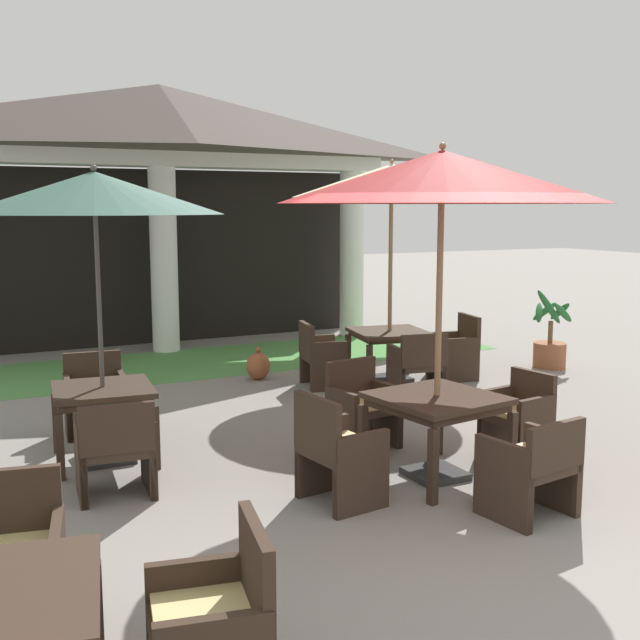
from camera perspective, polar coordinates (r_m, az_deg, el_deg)
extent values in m
plane|color=gray|center=(6.01, 12.22, -15.35)|extent=(60.00, 60.00, 0.00)
cylinder|color=white|center=(13.10, -11.41, 4.33)|extent=(0.45, 0.45, 3.04)
cylinder|color=white|center=(14.48, 2.35, 4.85)|extent=(0.45, 0.45, 3.04)
cube|color=white|center=(13.09, -11.62, 11.50)|extent=(7.94, 0.70, 0.24)
pyramid|color=#514742|center=(13.15, -11.70, 14.34)|extent=(8.34, 2.73, 1.06)
cube|color=black|center=(13.97, -12.42, 4.54)|extent=(7.74, 0.16, 3.04)
cube|color=#519347|center=(12.14, -9.64, -3.15)|extent=(10.14, 2.37, 0.01)
cube|color=#38281E|center=(6.94, 8.60, -5.69)|extent=(1.12, 1.12, 0.05)
cube|color=#38281E|center=(6.95, 8.59, -6.17)|extent=(1.03, 1.03, 0.07)
cube|color=#38281E|center=(6.42, 8.31, -10.65)|extent=(0.08, 0.08, 0.63)
cube|color=#38281E|center=(7.06, 13.92, -9.06)|extent=(0.08, 0.08, 0.63)
cube|color=#38281E|center=(7.09, 3.17, -8.73)|extent=(0.08, 0.08, 0.63)
cube|color=#38281E|center=(7.67, 8.71, -7.49)|extent=(0.08, 0.08, 0.63)
cube|color=#2D2D2D|center=(7.13, 8.48, -11.11)|extent=(0.47, 0.47, 0.06)
cylinder|color=olive|center=(6.82, 8.71, -1.00)|extent=(0.06, 0.06, 2.60)
cone|color=maroon|center=(6.74, 8.96, 10.37)|extent=(2.81, 2.81, 0.45)
sphere|color=olive|center=(6.75, 9.01, 12.52)|extent=(0.06, 0.06, 0.06)
cube|color=#38281E|center=(7.78, 3.28, -6.53)|extent=(0.65, 0.56, 0.07)
cube|color=#E0CC7F|center=(7.77, 3.28, -6.10)|extent=(0.59, 0.52, 0.05)
cube|color=#38281E|center=(7.90, 2.29, -4.43)|extent=(0.59, 0.13, 0.43)
cube|color=#38281E|center=(7.97, 4.85, -6.84)|extent=(0.12, 0.50, 0.63)
cube|color=#38281E|center=(7.65, 1.64, -7.47)|extent=(0.12, 0.50, 0.63)
cube|color=#38281E|center=(7.84, 5.81, -8.10)|extent=(0.06, 0.06, 0.37)
cube|color=#38281E|center=(7.52, 2.67, -8.79)|extent=(0.06, 0.06, 0.37)
cube|color=#38281E|center=(8.17, 3.81, -7.41)|extent=(0.06, 0.06, 0.37)
cube|color=#38281E|center=(7.86, 0.73, -8.02)|extent=(0.06, 0.06, 0.37)
cube|color=#38281E|center=(7.75, 14.24, -6.95)|extent=(0.56, 0.59, 0.07)
cube|color=#E0CC7F|center=(7.73, 14.25, -6.52)|extent=(0.51, 0.54, 0.05)
cube|color=#38281E|center=(7.86, 15.40, -5.03)|extent=(0.13, 0.53, 0.39)
cube|color=#38281E|center=(7.62, 15.60, -7.83)|extent=(0.50, 0.12, 0.63)
cube|color=#38281E|center=(7.92, 12.89, -7.10)|extent=(0.50, 0.12, 0.63)
cube|color=#38281E|center=(7.50, 14.42, -9.15)|extent=(0.06, 0.06, 0.35)
cube|color=#38281E|center=(7.80, 11.80, -8.37)|extent=(0.06, 0.06, 0.35)
cube|color=#38281E|center=(7.82, 16.56, -8.50)|extent=(0.06, 0.06, 0.35)
cube|color=#38281E|center=(8.11, 13.96, -7.80)|extent=(0.06, 0.06, 0.35)
cube|color=#38281E|center=(6.34, 15.08, -10.31)|extent=(0.67, 0.62, 0.07)
cube|color=#E0CC7F|center=(6.32, 15.10, -9.79)|extent=(0.62, 0.57, 0.05)
cube|color=#38281E|center=(6.12, 16.98, -8.91)|extent=(0.61, 0.14, 0.37)
cube|color=#38281E|center=(6.16, 13.29, -11.58)|extent=(0.13, 0.55, 0.64)
cube|color=#38281E|center=(6.57, 16.69, -10.43)|extent=(0.13, 0.55, 0.64)
cube|color=#38281E|center=(6.37, 11.63, -12.17)|extent=(0.06, 0.06, 0.37)
cube|color=#38281E|center=(6.76, 14.95, -11.07)|extent=(0.06, 0.06, 0.37)
cube|color=#38281E|center=(6.06, 15.06, -13.37)|extent=(0.06, 0.06, 0.37)
cube|color=#38281E|center=(6.47, 18.32, -12.10)|extent=(0.06, 0.06, 0.37)
cube|color=#38281E|center=(6.38, 1.57, -9.66)|extent=(0.58, 0.65, 0.07)
cube|color=#E0CC7F|center=(6.36, 1.58, -9.15)|extent=(0.54, 0.60, 0.05)
cube|color=#38281E|center=(6.17, -0.21, -7.74)|extent=(0.13, 0.59, 0.45)
cube|color=#38281E|center=(6.62, 0.15, -9.91)|extent=(0.52, 0.12, 0.65)
cube|color=#38281E|center=(6.20, 3.10, -11.21)|extent=(0.52, 0.12, 0.65)
cube|color=#38281E|center=(6.78, 1.81, -10.60)|extent=(0.06, 0.06, 0.39)
cube|color=#38281E|center=(6.38, 4.71, -11.85)|extent=(0.06, 0.06, 0.39)
cube|color=#38281E|center=(6.54, -1.50, -11.34)|extent=(0.06, 0.06, 0.39)
cube|color=#38281E|center=(6.12, 1.30, -12.73)|extent=(0.06, 0.06, 0.39)
cube|color=#38281E|center=(10.63, 5.14, -0.91)|extent=(1.14, 1.14, 0.05)
cube|color=#38281E|center=(10.64, 5.14, -1.18)|extent=(1.05, 1.05, 0.05)
cube|color=#38281E|center=(10.13, 3.65, -3.57)|extent=(0.08, 0.08, 0.62)
cube|color=#38281E|center=(10.46, 8.30, -3.26)|extent=(0.08, 0.08, 0.62)
cube|color=#38281E|center=(10.97, 2.07, -2.64)|extent=(0.08, 0.08, 0.62)
cube|color=#38281E|center=(11.27, 6.43, -2.39)|extent=(0.08, 0.08, 0.62)
cube|color=#2D2D2D|center=(10.76, 5.10, -4.37)|extent=(0.51, 0.51, 0.08)
cylinder|color=olive|center=(10.55, 5.19, 2.59)|extent=(0.06, 0.06, 2.70)
cone|color=beige|center=(10.50, 5.29, 10.17)|extent=(2.68, 2.68, 0.44)
sphere|color=olive|center=(10.51, 5.31, 11.54)|extent=(0.06, 0.06, 0.06)
cube|color=#38281E|center=(10.39, 0.22, -2.78)|extent=(0.60, 0.69, 0.07)
cube|color=#E0CC7F|center=(10.37, 0.22, -2.45)|extent=(0.55, 0.64, 0.05)
cube|color=#38281E|center=(10.28, -0.99, -1.46)|extent=(0.18, 0.61, 0.44)
cube|color=#38281E|center=(10.67, -0.21, -2.85)|extent=(0.49, 0.15, 0.65)
cube|color=#38281E|center=(10.13, 0.67, -3.45)|extent=(0.49, 0.15, 0.65)
cube|color=#38281E|center=(10.75, 0.92, -3.57)|extent=(0.07, 0.07, 0.36)
cube|color=#38281E|center=(10.23, 1.83, -4.18)|extent=(0.07, 0.07, 0.36)
cube|color=#38281E|center=(10.63, -1.33, -3.70)|extent=(0.07, 0.07, 0.36)
cube|color=#38281E|center=(10.11, -0.54, -4.33)|extent=(0.07, 0.07, 0.36)
cube|color=#38281E|center=(9.82, 7.11, -3.38)|extent=(0.69, 0.61, 0.07)
cube|color=#E0CC7F|center=(9.81, 7.12, -3.03)|extent=(0.64, 0.56, 0.05)
cube|color=#38281E|center=(9.56, 7.68, -2.25)|extent=(0.61, 0.18, 0.41)
cube|color=#38281E|center=(9.73, 5.57, -3.92)|extent=(0.16, 0.50, 0.68)
cube|color=#38281E|center=(9.95, 8.61, -3.71)|extent=(0.16, 0.50, 0.68)
cube|color=#38281E|center=(9.96, 5.13, -4.49)|extent=(0.07, 0.07, 0.38)
cube|color=#38281E|center=(10.17, 8.03, -4.28)|extent=(0.07, 0.07, 0.38)
cube|color=#38281E|center=(9.56, 6.09, -5.06)|extent=(0.07, 0.07, 0.38)
cube|color=#38281E|center=(9.78, 9.09, -4.82)|extent=(0.07, 0.07, 0.38)
cube|color=#38281E|center=(11.05, 9.72, -2.14)|extent=(0.64, 0.70, 0.07)
cube|color=#E0CC7F|center=(11.04, 9.73, -1.84)|extent=(0.59, 0.64, 0.05)
cube|color=#38281E|center=(11.12, 10.91, -0.76)|extent=(0.18, 0.60, 0.45)
cube|color=#38281E|center=(10.82, 10.36, -2.93)|extent=(0.54, 0.16, 0.62)
cube|color=#38281E|center=(11.32, 9.10, -2.40)|extent=(0.54, 0.16, 0.62)
cube|color=#38281E|center=(10.75, 9.17, -3.63)|extent=(0.07, 0.07, 0.37)
cube|color=#38281E|center=(11.24, 7.99, -3.08)|extent=(0.07, 0.07, 0.37)
cube|color=#38281E|center=(10.96, 11.45, -3.46)|extent=(0.07, 0.07, 0.37)
cube|color=#38281E|center=(11.44, 10.19, -2.93)|extent=(0.07, 0.07, 0.37)
cube|color=#38281E|center=(4.40, -16.12, -20.37)|extent=(0.08, 0.08, 0.61)
cube|color=#38281E|center=(4.83, -21.92, -16.33)|extent=(0.66, 0.65, 0.07)
cube|color=#E0CC7F|center=(4.81, -21.96, -15.67)|extent=(0.61, 0.60, 0.05)
cube|color=#38281E|center=(4.97, -21.76, -12.47)|extent=(0.56, 0.17, 0.43)
cube|color=#38281E|center=(4.85, -18.63, -17.39)|extent=(0.17, 0.55, 0.65)
cube|color=#38281E|center=(4.69, -18.82, -20.12)|extent=(0.07, 0.07, 0.39)
cube|color=#38281E|center=(5.13, -18.52, -17.51)|extent=(0.07, 0.07, 0.39)
cube|color=#38281E|center=(3.95, -8.39, -21.60)|extent=(0.64, 0.71, 0.07)
cube|color=#E0CC7F|center=(3.92, -8.41, -20.84)|extent=(0.59, 0.65, 0.05)
cube|color=#38281E|center=(3.86, -4.72, -17.87)|extent=(0.18, 0.62, 0.46)
cube|color=#38281E|center=(4.25, -8.89, -20.92)|extent=(0.53, 0.16, 0.65)
cube|color=#38281E|center=(4.34, -5.51, -22.16)|extent=(0.07, 0.07, 0.39)
cube|color=#38281E|center=(7.59, -15.70, -4.93)|extent=(1.00, 1.00, 0.05)
cube|color=#38281E|center=(7.60, -15.68, -5.37)|extent=(0.92, 0.92, 0.07)
cube|color=#38281E|center=(7.27, -18.58, -8.88)|extent=(0.08, 0.08, 0.60)
cube|color=#38281E|center=(7.34, -12.00, -8.45)|extent=(0.08, 0.08, 0.60)
cube|color=#38281E|center=(8.07, -18.83, -7.18)|extent=(0.08, 0.08, 0.60)
cube|color=#38281E|center=(8.13, -12.92, -6.82)|extent=(0.08, 0.08, 0.60)
cube|color=#2D2D2D|center=(7.76, -15.51, -9.58)|extent=(0.49, 0.49, 0.10)
cylinder|color=#4C4742|center=(7.49, -15.86, -0.86)|extent=(0.04, 0.04, 2.48)
cone|color=#33594C|center=(7.40, -16.26, 8.97)|extent=(2.35, 2.35, 0.39)
sphere|color=#4C4742|center=(7.41, -16.33, 10.70)|extent=(0.06, 0.06, 0.06)
cube|color=#38281E|center=(6.76, -14.86, -9.12)|extent=(0.65, 0.61, 0.07)
cube|color=#E0CC7F|center=(6.75, -14.88, -8.63)|extent=(0.60, 0.56, 0.05)
cube|color=#38281E|center=(6.45, -14.70, -7.75)|extent=(0.60, 0.13, 0.41)
cube|color=#38281E|center=(6.77, -17.22, -9.83)|extent=(0.12, 0.55, 0.66)
cube|color=#38281E|center=(6.82, -12.48, -9.51)|extent=(0.12, 0.55, 0.66)
cube|color=#38281E|center=(7.05, -17.23, -10.36)|extent=(0.06, 0.06, 0.36)
cube|color=#38281E|center=(7.09, -12.80, -10.07)|extent=(0.06, 0.06, 0.36)
cube|color=#38281E|center=(6.58, -16.94, -11.70)|extent=(0.06, 0.06, 0.36)
cube|color=#38281E|center=(6.63, -12.19, -11.36)|extent=(0.06, 0.06, 0.36)
cube|color=#38281E|center=(8.57, -16.20, -5.48)|extent=(0.65, 0.54, 0.07)
cube|color=#E0CC7F|center=(8.56, -16.22, -5.09)|extent=(0.60, 0.50, 0.05)
cube|color=#38281E|center=(8.73, -16.39, -3.60)|extent=(0.60, 0.13, 0.42)
cube|color=#38281E|center=(8.61, -14.31, -5.88)|extent=(0.11, 0.48, 0.64)
cube|color=#38281E|center=(8.57, -18.06, -6.10)|extent=(0.11, 0.48, 0.64)
cube|color=#38281E|center=(8.44, -14.17, -7.13)|extent=(0.06, 0.06, 0.36)
cube|color=#38281E|center=(8.40, -17.89, -7.36)|extent=(0.06, 0.06, 0.36)
cube|color=#38281E|center=(8.85, -14.49, -6.43)|extent=(0.06, 0.06, 0.36)
cube|color=#38281E|center=(8.81, -18.04, -6.64)|extent=(0.06, 0.06, 0.36)
cylinder|color=#995638|center=(12.15, 16.53, -2.49)|extent=(0.48, 0.48, 0.38)
cylinder|color=brown|center=(12.09, 16.60, -0.85)|extent=(0.07, 0.07, 0.33)
ellipsoid|color=#286B33|center=(12.17, 17.24, 0.61)|extent=(0.11, 0.41, 0.35)
ellipsoid|color=#286B33|center=(12.21, 16.20, 0.62)|extent=(0.44, 0.19, 0.33)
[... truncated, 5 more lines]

